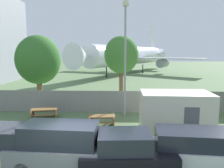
{
  "coord_description": "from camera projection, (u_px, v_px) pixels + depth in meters",
  "views": [
    {
      "loc": [
        1.99,
        -7.84,
        5.0
      ],
      "look_at": [
        1.21,
        13.06,
        2.0
      ],
      "focal_mm": 35.0,
      "sensor_mm": 36.0,
      "label": 1
    }
  ],
  "objects": [
    {
      "name": "portable_cabin",
      "position": [
        175.0,
        112.0,
        13.7
      ],
      "size": [
        4.33,
        2.68,
        2.57
      ],
      "rotation": [
        0.0,
        0.0,
        -0.02
      ],
      "color": "beige",
      "rests_on": "ground"
    },
    {
      "name": "tree_left_of_cabin",
      "position": [
        38.0,
        60.0,
        19.72
      ],
      "size": [
        4.01,
        4.01,
        6.58
      ],
      "color": "brown",
      "rests_on": "ground"
    },
    {
      "name": "airplane",
      "position": [
        131.0,
        56.0,
        53.75
      ],
      "size": [
        32.76,
        40.61,
        13.35
      ],
      "rotation": [
        0.0,
        0.0,
        -2.06
      ],
      "color": "silver",
      "rests_on": "ground"
    },
    {
      "name": "perimeter_fence",
      "position": [
        96.0,
        102.0,
        18.36
      ],
      "size": [
        56.07,
        0.07,
        1.85
      ],
      "color": "gray",
      "rests_on": "ground"
    },
    {
      "name": "light_mast",
      "position": [
        125.0,
        49.0,
        16.77
      ],
      "size": [
        0.44,
        0.44,
        8.84
      ],
      "color": "#99999E",
      "rests_on": "ground"
    },
    {
      "name": "car_black_sedan_near_left",
      "position": [
        127.0,
        153.0,
        9.13
      ],
      "size": [
        4.04,
        2.11,
        1.74
      ],
      "rotation": [
        0.0,
        0.0,
        0.06
      ],
      "color": "black",
      "rests_on": "ground"
    },
    {
      "name": "picnic_bench_near_cabin",
      "position": [
        102.0,
        120.0,
        14.88
      ],
      "size": [
        1.89,
        1.53,
        0.76
      ],
      "rotation": [
        0.0,
        0.0,
        0.07
      ],
      "color": "brown",
      "rests_on": "ground"
    },
    {
      "name": "car_white_suv_centre",
      "position": [
        192.0,
        148.0,
        9.51
      ],
      "size": [
        4.49,
        2.21,
        1.69
      ],
      "rotation": [
        0.0,
        0.0,
        3.06
      ],
      "color": "black",
      "rests_on": "ground"
    },
    {
      "name": "picnic_bench_open_grass",
      "position": [
        44.0,
        112.0,
        16.68
      ],
      "size": [
        2.22,
        1.8,
        0.76
      ],
      "rotation": [
        0.0,
        0.0,
        0.23
      ],
      "color": "brown",
      "rests_on": "ground"
    },
    {
      "name": "tree_behind_benches",
      "position": [
        121.0,
        55.0,
        20.46
      ],
      "size": [
        3.21,
        3.21,
        6.57
      ],
      "color": "brown",
      "rests_on": "ground"
    },
    {
      "name": "car_grey_van_mid_left",
      "position": [
        61.0,
        146.0,
        9.36
      ],
      "size": [
        4.49,
        2.01,
        2.03
      ],
      "rotation": [
        0.0,
        0.0,
        -0.06
      ],
      "color": "black",
      "rests_on": "ground"
    },
    {
      "name": "car_champagne_suv_far_left",
      "position": [
        1.0,
        145.0,
        9.69
      ],
      "size": [
        4.21,
        2.0,
        1.78
      ],
      "rotation": [
        0.0,
        0.0,
        3.13
      ],
      "color": "black",
      "rests_on": "ground"
    }
  ]
}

